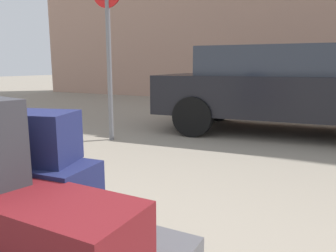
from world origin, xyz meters
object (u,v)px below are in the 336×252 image
object	(u,v)px
duffel_bag_navy_center	(36,193)
duffel_bag_navy_topmost_pile	(32,137)
duffel_bag_maroon_stacked_top	(63,242)
no_parking_sign	(108,39)
parked_car	(288,88)

from	to	relation	value
duffel_bag_navy_center	duffel_bag_navy_topmost_pile	world-z (taller)	duffel_bag_navy_topmost_pile
duffel_bag_maroon_stacked_top	no_parking_sign	size ratio (longest dim) A/B	0.24
duffel_bag_maroon_stacked_top	parked_car	size ratio (longest dim) A/B	0.13
duffel_bag_navy_topmost_pile	parked_car	bearing A→B (deg)	68.00
parked_car	duffel_bag_maroon_stacked_top	bearing A→B (deg)	-90.80
duffel_bag_navy_center	duffel_bag_maroon_stacked_top	size ratio (longest dim) A/B	1.03
duffel_bag_navy_center	duffel_bag_maroon_stacked_top	xyz separation A→B (m)	(0.44, -0.26, -0.01)
duffel_bag_navy_center	no_parking_sign	size ratio (longest dim) A/B	0.25
duffel_bag_navy_center	duffel_bag_maroon_stacked_top	distance (m)	0.51
duffel_bag_maroon_stacked_top	no_parking_sign	world-z (taller)	no_parking_sign
duffel_bag_navy_topmost_pile	no_parking_sign	xyz separation A→B (m)	(-1.77, 2.92, 0.71)
parked_car	no_parking_sign	size ratio (longest dim) A/B	1.83
duffel_bag_maroon_stacked_top	duffel_bag_navy_topmost_pile	bearing A→B (deg)	149.47
duffel_bag_navy_topmost_pile	duffel_bag_maroon_stacked_top	bearing A→B (deg)	-46.77
duffel_bag_navy_center	duffel_bag_navy_topmost_pile	distance (m)	0.28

